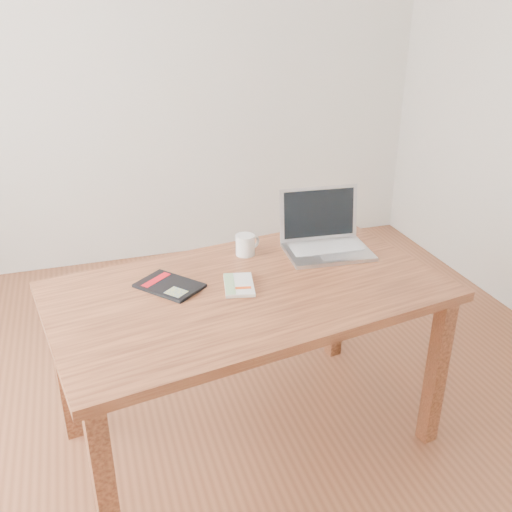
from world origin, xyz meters
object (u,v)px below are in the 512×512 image
object	(u,v)px
desk	(249,307)
laptop	(325,238)
white_guidebook	(239,285)
coffee_mug	(246,244)
black_guidebook	(169,286)

from	to	relation	value
desk	laptop	size ratio (longest dim) A/B	4.22
white_guidebook	coffee_mug	world-z (taller)	coffee_mug
white_guidebook	black_guidebook	size ratio (longest dim) A/B	0.69
white_guidebook	black_guidebook	world-z (taller)	white_guidebook
white_guidebook	laptop	world-z (taller)	laptop
desk	white_guidebook	distance (m)	0.10
laptop	coffee_mug	xyz separation A→B (m)	(-0.35, 0.05, -0.01)
desk	laptop	bearing A→B (deg)	20.24
desk	coffee_mug	bearing A→B (deg)	65.73
black_guidebook	laptop	bearing A→B (deg)	-27.84
white_guidebook	coffee_mug	xyz separation A→B (m)	(0.11, 0.28, 0.04)
black_guidebook	coffee_mug	xyz separation A→B (m)	(0.37, 0.20, 0.04)
black_guidebook	laptop	world-z (taller)	laptop
desk	black_guidebook	world-z (taller)	black_guidebook
coffee_mug	desk	bearing A→B (deg)	-127.86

